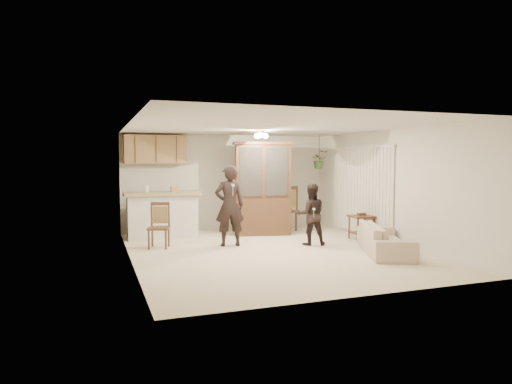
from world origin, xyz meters
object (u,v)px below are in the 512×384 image
object	(u,v)px
child	(311,214)
side_table	(361,227)
chair_hutch_right	(284,218)
sofa	(385,235)
chair_hutch_left	(179,223)
adult	(230,204)
china_hutch	(263,189)
chair_bar	(159,235)

from	to	relation	value
child	side_table	size ratio (longest dim) A/B	2.19
side_table	chair_hutch_right	distance (m)	2.11
side_table	chair_hutch_right	xyz separation A→B (m)	(-1.18, 1.75, 0.04)
sofa	child	distance (m)	1.66
sofa	chair_hutch_left	bearing A→B (deg)	63.99
adult	side_table	size ratio (longest dim) A/B	2.92
adult	sofa	bearing A→B (deg)	152.81
sofa	china_hutch	distance (m)	3.39
sofa	child	xyz separation A→B (m)	(-0.97, 1.31, 0.31)
adult	child	bearing A→B (deg)	170.82
child	adult	bearing A→B (deg)	-0.29
chair_hutch_right	sofa	bearing A→B (deg)	76.60
child	chair_hutch_right	distance (m)	2.01
child	chair_hutch_right	xyz separation A→B (m)	(0.23, 1.97, -0.34)
sofa	chair_hutch_right	distance (m)	3.36
child	chair_hutch_right	size ratio (longest dim) A/B	1.15
child	chair_hutch_left	size ratio (longest dim) A/B	1.42
sofa	adult	distance (m)	3.25
child	chair_bar	xyz separation A→B (m)	(-3.15, 0.74, -0.41)
side_table	chair_hutch_right	world-z (taller)	chair_hutch_right
chair_hutch_left	sofa	bearing A→B (deg)	8.10
sofa	child	world-z (taller)	child
adult	chair_hutch_right	bearing A→B (deg)	-135.45
child	sofa	bearing A→B (deg)	142.24
adult	china_hutch	size ratio (longest dim) A/B	0.79
sofa	china_hutch	size ratio (longest dim) A/B	0.82
child	chair_bar	world-z (taller)	child
chair_hutch_left	chair_hutch_right	world-z (taller)	chair_hutch_right
chair_bar	child	bearing A→B (deg)	5.43
china_hutch	chair_bar	distance (m)	2.93
adult	china_hutch	xyz separation A→B (m)	(1.19, 1.17, 0.22)
adult	chair_hutch_left	distance (m)	2.28
chair_hutch_left	child	bearing A→B (deg)	10.19
adult	chair_hutch_right	world-z (taller)	adult
adult	chair_bar	world-z (taller)	adult
sofa	chair_bar	xyz separation A→B (m)	(-4.12, 2.05, -0.10)
adult	child	size ratio (longest dim) A/B	1.33
child	chair_bar	distance (m)	3.26
adult	china_hutch	bearing A→B (deg)	-128.81
china_hutch	chair_bar	bearing A→B (deg)	-148.09
china_hutch	chair_hutch_right	world-z (taller)	china_hutch
side_table	chair_hutch_right	bearing A→B (deg)	123.95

